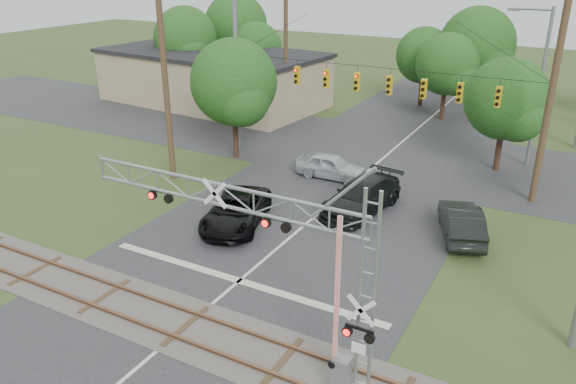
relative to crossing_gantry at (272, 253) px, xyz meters
The scene contains 14 objects.
ground 5.97m from the crossing_gantry, 157.01° to the right, with size 160.00×160.00×0.00m, color #354620.
road_main 10.14m from the crossing_gantry, 114.85° to the left, with size 14.00×90.00×0.02m, color #242326.
road_cross 23.08m from the crossing_gantry, 99.82° to the left, with size 90.00×12.00×0.02m, color #242326.
railroad_track 5.73m from the crossing_gantry, behind, with size 90.00×3.20×0.17m.
crossing_gantry is the anchor object (origin of this frame).
traffic_signal_span 18.66m from the crossing_gantry, 99.33° to the left, with size 19.34×0.36×11.50m.
pickup_black 11.30m from the crossing_gantry, 129.94° to the left, with size 2.52×5.46×1.52m, color black.
car_dark 13.35m from the crossing_gantry, 99.28° to the left, with size 2.30×5.66×1.64m, color black.
sedan_silver 17.60m from the crossing_gantry, 108.47° to the left, with size 1.73×4.29×1.46m, color #ABAFB3.
suv_dark 13.14m from the crossing_gantry, 75.61° to the left, with size 1.66×4.76×1.57m, color black.
commercial_building 36.27m from the crossing_gantry, 128.76° to the left, with size 20.66×11.86×4.64m.
streetlight 24.69m from the crossing_gantry, 79.69° to the left, with size 2.59×0.27×9.70m.
utility_poles 21.31m from the crossing_gantry, 91.44° to the left, with size 24.55×29.63×13.89m.
treeline 33.26m from the crossing_gantry, 96.83° to the left, with size 52.54×27.74×9.06m.
Camera 1 is at (11.27, -10.92, 12.36)m, focal length 35.00 mm.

